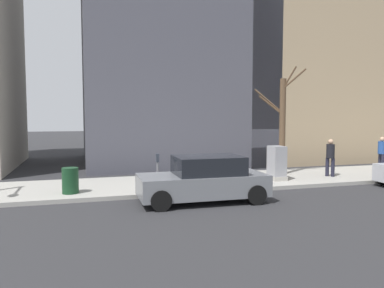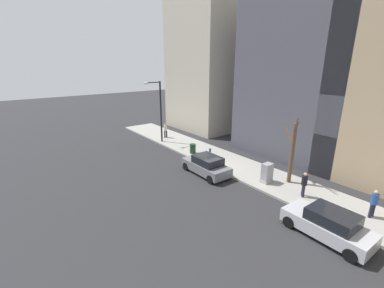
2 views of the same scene
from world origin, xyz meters
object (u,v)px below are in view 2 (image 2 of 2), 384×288
(utility_box, at_px, (267,173))
(office_block_center, at_px, (313,73))
(parking_meter, at_px, (210,154))
(trash_bin, at_px, (193,149))
(pedestrian_midblock, at_px, (304,183))
(pedestrian_far_corner, at_px, (166,130))
(office_tower_right, at_px, (213,49))
(pedestrian_near_meter, at_px, (374,202))
(parked_car_silver, at_px, (328,224))
(streetlamp, at_px, (159,107))
(parked_car_grey, at_px, (206,165))
(bare_tree, at_px, (292,152))

(utility_box, relative_size, office_block_center, 0.09)
(parking_meter, bearing_deg, trash_bin, 81.46)
(utility_box, bearing_deg, pedestrian_midblock, -87.08)
(pedestrian_far_corner, bearing_deg, office_tower_right, 11.12)
(trash_bin, distance_m, pedestrian_near_meter, 14.70)
(parked_car_silver, xyz_separation_m, pedestrian_near_meter, (3.52, -0.76, 0.35))
(streetlamp, bearing_deg, office_block_center, -46.32)
(parked_car_silver, distance_m, parked_car_grey, 9.61)
(parking_meter, xyz_separation_m, bare_tree, (2.15, -6.24, 1.51))
(utility_box, distance_m, trash_bin, 8.27)
(parked_car_silver, xyz_separation_m, pedestrian_midblock, (2.67, 2.86, 0.35))
(parking_meter, xyz_separation_m, pedestrian_far_corner, (1.27, 9.19, 0.11))
(trash_bin, distance_m, pedestrian_far_corner, 6.26)
(streetlamp, bearing_deg, pedestrian_far_corner, 36.97)
(utility_box, relative_size, pedestrian_near_meter, 0.86)
(trash_bin, distance_m, office_block_center, 13.26)
(pedestrian_midblock, bearing_deg, bare_tree, 17.77)
(parking_meter, bearing_deg, pedestrian_near_meter, -80.98)
(parked_car_silver, xyz_separation_m, office_block_center, (11.87, 8.12, 6.80))
(bare_tree, bearing_deg, office_block_center, 23.51)
(office_tower_right, bearing_deg, pedestrian_near_meter, -109.29)
(parked_car_grey, bearing_deg, pedestrian_near_meter, -71.17)
(bare_tree, bearing_deg, parking_meter, 109.03)
(parking_meter, bearing_deg, streetlamp, 91.18)
(parked_car_grey, relative_size, bare_tree, 0.86)
(utility_box, bearing_deg, parking_meter, 99.18)
(parking_meter, height_order, streetlamp, streetlamp)
(pedestrian_near_meter, bearing_deg, pedestrian_far_corner, 102.10)
(pedestrian_near_meter, relative_size, pedestrian_far_corner, 1.00)
(office_block_center, bearing_deg, streetlamp, 133.68)
(utility_box, xyz_separation_m, pedestrian_midblock, (0.14, -2.74, 0.24))
(office_block_center, bearing_deg, pedestrian_far_corner, 126.82)
(utility_box, height_order, pedestrian_midblock, pedestrian_midblock)
(bare_tree, distance_m, pedestrian_far_corner, 15.51)
(pedestrian_near_meter, height_order, pedestrian_midblock, same)
(trash_bin, distance_m, office_tower_right, 15.27)
(parked_car_grey, xyz_separation_m, utility_box, (2.33, -4.00, 0.11))
(parked_car_silver, height_order, bare_tree, bare_tree)
(parked_car_grey, bearing_deg, bare_tree, -52.87)
(parking_meter, relative_size, pedestrian_midblock, 0.81)
(streetlamp, relative_size, pedestrian_near_meter, 3.92)
(parked_car_silver, height_order, parked_car_grey, same)
(utility_box, distance_m, bare_tree, 2.31)
(pedestrian_far_corner, distance_m, office_tower_right, 12.40)
(trash_bin, bearing_deg, pedestrian_far_corner, 82.49)
(pedestrian_midblock, xyz_separation_m, office_tower_right, (8.64, 18.62, 9.04))
(parked_car_grey, relative_size, office_tower_right, 0.21)
(utility_box, distance_m, pedestrian_midblock, 2.76)
(parked_car_grey, height_order, pedestrian_midblock, pedestrian_midblock)
(utility_box, relative_size, streetlamp, 0.22)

